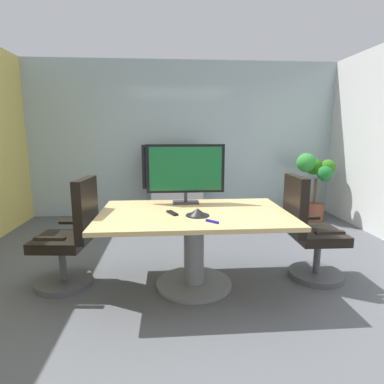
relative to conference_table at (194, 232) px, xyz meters
name	(u,v)px	position (x,y,z in m)	size (l,w,h in m)	color
ground_plane	(199,283)	(0.06, 0.04, -0.56)	(6.68, 6.68, 0.00)	#515459
wall_back_glass_partition	(184,140)	(0.06, 2.88, 0.82)	(5.62, 0.10, 2.76)	#9EB2B7
conference_table	(194,232)	(0.00, 0.00, 0.00)	(1.82, 1.16, 0.76)	tan
office_chair_left	(71,242)	(-1.21, 0.09, -0.10)	(0.62, 0.59, 1.09)	#4C4C51
office_chair_right	(310,236)	(1.21, 0.07, -0.10)	(0.60, 0.58, 1.09)	#4C4C51
tv_monitor	(186,170)	(-0.06, 0.41, 0.56)	(0.84, 0.18, 0.64)	#333338
wall_display_unit	(177,194)	(-0.09, 2.52, -0.12)	(1.20, 0.36, 1.31)	#B7BABC
potted_plant	(315,180)	(2.26, 2.22, 0.16)	(0.70, 0.61, 1.17)	brown
conference_phone	(197,213)	(0.02, -0.14, 0.23)	(0.22, 0.22, 0.07)	black
remote_control	(172,213)	(-0.21, -0.06, 0.21)	(0.05, 0.17, 0.02)	black
whiteboard_marker	(212,221)	(0.13, -0.37, 0.21)	(0.13, 0.02, 0.02)	#1919A5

